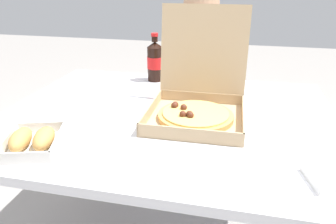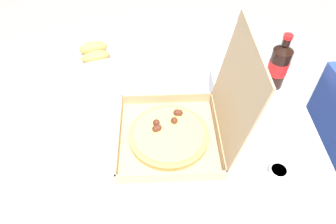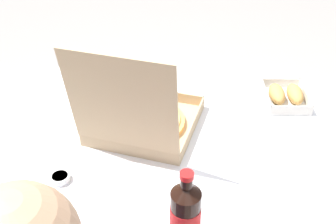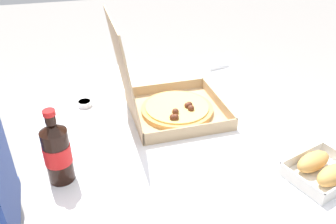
# 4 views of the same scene
# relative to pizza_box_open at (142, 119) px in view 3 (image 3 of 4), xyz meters

# --- Properties ---
(dining_table) EXTENTS (1.21, 0.95, 0.72)m
(dining_table) POSITION_rel_pizza_box_open_xyz_m (-0.11, -0.01, -0.13)
(dining_table) COLOR white
(dining_table) RESTS_ON ground_plane
(pizza_box_open) EXTENTS (0.33, 0.39, 0.37)m
(pizza_box_open) POSITION_rel_pizza_box_open_xyz_m (0.00, 0.00, 0.00)
(pizza_box_open) COLOR tan
(pizza_box_open) RESTS_ON dining_table
(bread_side_box) EXTENTS (0.20, 0.23, 0.06)m
(bread_side_box) POSITION_rel_pizza_box_open_xyz_m (-0.43, -0.33, -0.03)
(bread_side_box) COLOR white
(bread_side_box) RESTS_ON dining_table
(cola_bottle) EXTENTS (0.07, 0.07, 0.22)m
(cola_bottle) POSITION_rel_pizza_box_open_xyz_m (-0.25, 0.37, 0.04)
(cola_bottle) COLOR black
(cola_bottle) RESTS_ON dining_table
(paper_menu) EXTENTS (0.25, 0.22, 0.00)m
(paper_menu) POSITION_rel_pizza_box_open_xyz_m (-0.56, 0.15, -0.05)
(paper_menu) COLOR white
(paper_menu) RESTS_ON dining_table
(napkin_pile) EXTENTS (0.13, 0.13, 0.02)m
(napkin_pile) POSITION_rel_pizza_box_open_xyz_m (0.38, -0.32, -0.04)
(napkin_pile) COLOR white
(napkin_pile) RESTS_ON dining_table
(dipping_sauce_cup) EXTENTS (0.06, 0.06, 0.02)m
(dipping_sauce_cup) POSITION_rel_pizza_box_open_xyz_m (0.14, 0.29, -0.04)
(dipping_sauce_cup) COLOR white
(dipping_sauce_cup) RESTS_ON dining_table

